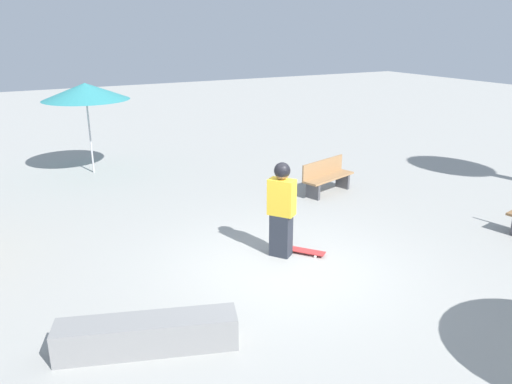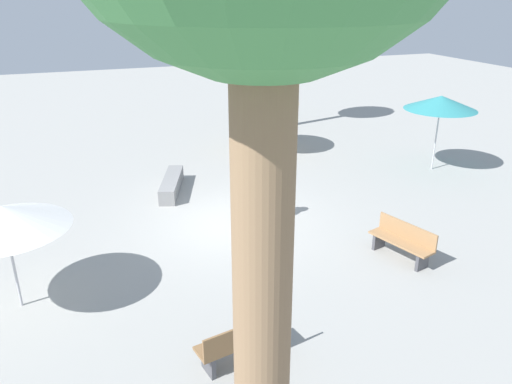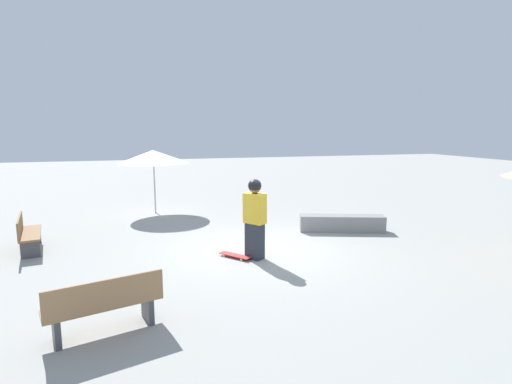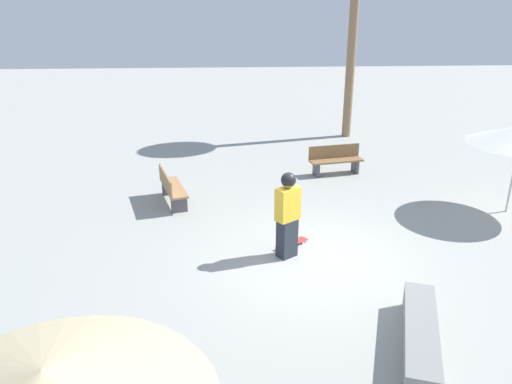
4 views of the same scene
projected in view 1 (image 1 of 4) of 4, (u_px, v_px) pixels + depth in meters
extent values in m
plane|color=#9E9E99|center=(286.00, 268.00, 8.88)|extent=(60.00, 60.00, 0.00)
cube|color=#282D38|center=(281.00, 235.00, 9.26)|extent=(0.43, 0.46, 0.81)
cube|color=yellow|center=(282.00, 197.00, 9.03)|extent=(0.49, 0.54, 0.67)
sphere|color=#8C6647|center=(282.00, 172.00, 8.88)|extent=(0.27, 0.27, 0.27)
sphere|color=black|center=(282.00, 171.00, 8.87)|extent=(0.30, 0.30, 0.30)
cube|color=red|center=(304.00, 251.00, 9.42)|extent=(0.65, 0.75, 0.02)
cylinder|color=silver|center=(318.00, 253.00, 9.42)|extent=(0.06, 0.06, 0.05)
cylinder|color=silver|center=(315.00, 256.00, 9.27)|extent=(0.06, 0.06, 0.05)
cylinder|color=silver|center=(293.00, 248.00, 9.60)|extent=(0.06, 0.06, 0.05)
cylinder|color=silver|center=(290.00, 252.00, 9.46)|extent=(0.06, 0.06, 0.05)
cube|color=gray|center=(147.00, 335.00, 6.58)|extent=(2.39, 1.21, 0.46)
cube|color=#47474C|center=(343.00, 181.00, 13.22)|extent=(0.19, 0.40, 0.40)
cube|color=#47474C|center=(313.00, 191.00, 12.39)|extent=(0.19, 0.40, 0.40)
cube|color=#9E754C|center=(329.00, 177.00, 12.73)|extent=(1.66, 0.88, 0.05)
cube|color=#9E754C|center=(323.00, 167.00, 12.80)|extent=(1.55, 0.49, 0.40)
cylinder|color=#B7B7BC|center=(90.00, 132.00, 14.29)|extent=(0.05, 0.05, 2.43)
cone|color=teal|center=(85.00, 91.00, 13.93)|extent=(2.41, 2.41, 0.47)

